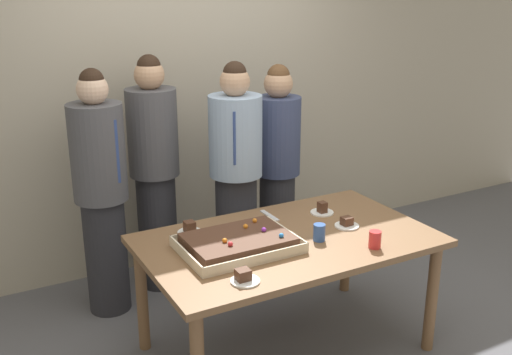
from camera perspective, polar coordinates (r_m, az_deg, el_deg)
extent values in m
plane|color=#5B5B60|center=(3.85, 2.90, -16.06)|extent=(12.00, 12.00, 0.00)
cube|color=#B2A893|center=(4.67, -7.27, 9.82)|extent=(8.00, 0.12, 3.00)
cube|color=brown|center=(3.50, 3.09, -6.12)|extent=(1.70, 1.01, 0.04)
cylinder|color=brown|center=(3.81, 16.61, -11.04)|extent=(0.07, 0.07, 0.71)
cylinder|color=brown|center=(3.73, -10.95, -11.26)|extent=(0.07, 0.07, 0.71)
cylinder|color=brown|center=(4.37, 8.71, -6.52)|extent=(0.07, 0.07, 0.71)
cube|color=beige|center=(3.34, -1.72, -6.85)|extent=(0.64, 0.46, 0.01)
cube|color=beige|center=(3.14, 0.17, -7.87)|extent=(0.64, 0.01, 0.05)
cube|color=beige|center=(3.51, -3.42, -5.01)|extent=(0.64, 0.01, 0.05)
cube|color=beige|center=(3.21, -6.78, -7.44)|extent=(0.01, 0.46, 0.05)
cube|color=beige|center=(3.46, 2.92, -5.32)|extent=(0.01, 0.46, 0.05)
cube|color=#4C2D1E|center=(3.32, -1.73, -6.21)|extent=(0.57, 0.39, 0.07)
sphere|color=red|center=(3.18, -2.49, -6.44)|extent=(0.03, 0.03, 0.03)
sphere|color=#2D84E0|center=(3.29, 2.46, -5.61)|extent=(0.03, 0.03, 0.03)
sphere|color=orange|center=(3.49, -0.13, -4.17)|extent=(0.03, 0.03, 0.03)
sphere|color=purple|center=(3.36, 0.76, -5.05)|extent=(0.03, 0.03, 0.03)
sphere|color=orange|center=(3.23, -3.04, -6.10)|extent=(0.03, 0.03, 0.03)
sphere|color=orange|center=(3.41, -1.01, -4.73)|extent=(0.03, 0.03, 0.03)
cylinder|color=white|center=(3.68, 8.75, -4.63)|extent=(0.15, 0.15, 0.01)
cube|color=#4C2D1E|center=(3.67, 8.75, -4.17)|extent=(0.06, 0.06, 0.05)
cylinder|color=white|center=(2.99, -1.05, -9.96)|extent=(0.15, 0.15, 0.01)
cube|color=#4C2D1E|center=(2.98, -1.26, -9.35)|extent=(0.07, 0.06, 0.06)
cylinder|color=white|center=(3.87, 6.38, -3.37)|extent=(0.15, 0.15, 0.01)
cube|color=#4C2D1E|center=(3.84, 6.41, -2.86)|extent=(0.05, 0.05, 0.07)
cylinder|color=white|center=(3.57, -6.39, -5.27)|extent=(0.15, 0.15, 0.01)
cube|color=#4C2D1E|center=(3.55, -6.43, -4.74)|extent=(0.06, 0.07, 0.07)
cylinder|color=#2D5199|center=(3.45, 6.12, -5.29)|extent=(0.07, 0.07, 0.10)
cylinder|color=red|center=(3.40, 11.40, -5.88)|extent=(0.07, 0.07, 0.10)
cube|color=silver|center=(3.79, 1.32, -3.70)|extent=(0.03, 0.20, 0.01)
cylinder|color=#28282D|center=(4.19, -14.21, -7.26)|extent=(0.28, 0.28, 0.81)
cylinder|color=#4C4C51|center=(3.94, -15.02, 2.33)|extent=(0.35, 0.35, 0.64)
cube|color=navy|center=(3.81, -13.41, 2.42)|extent=(0.04, 0.02, 0.41)
sphere|color=beige|center=(3.86, -15.51, 8.20)|extent=(0.20, 0.20, 0.20)
sphere|color=black|center=(3.85, -15.58, 9.01)|extent=(0.16, 0.16, 0.16)
cylinder|color=#28282D|center=(4.62, 2.02, -4.33)|extent=(0.27, 0.27, 0.80)
cylinder|color=#384266|center=(4.40, 2.11, 4.05)|extent=(0.34, 0.34, 0.58)
sphere|color=tan|center=(4.32, 2.17, 9.03)|extent=(0.21, 0.21, 0.21)
sphere|color=brown|center=(4.31, 2.18, 9.80)|extent=(0.17, 0.17, 0.17)
cylinder|color=#28282D|center=(4.44, -9.44, -5.05)|extent=(0.28, 0.28, 0.87)
cylinder|color=#4C4C51|center=(4.20, -9.96, 4.30)|extent=(0.35, 0.35, 0.62)
sphere|color=tan|center=(4.13, -10.26, 9.72)|extent=(0.21, 0.21, 0.21)
sphere|color=black|center=(4.12, -10.31, 10.51)|extent=(0.16, 0.16, 0.16)
cylinder|color=#28282D|center=(4.30, -1.89, -5.42)|extent=(0.30, 0.30, 0.89)
cylinder|color=#93ADCC|center=(4.07, -2.00, 4.03)|extent=(0.37, 0.37, 0.56)
cube|color=navy|center=(3.89, -1.97, 3.80)|extent=(0.04, 0.02, 0.36)
sphere|color=tan|center=(3.99, -2.05, 9.24)|extent=(0.21, 0.21, 0.21)
sphere|color=black|center=(3.98, -2.06, 10.04)|extent=(0.16, 0.16, 0.16)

